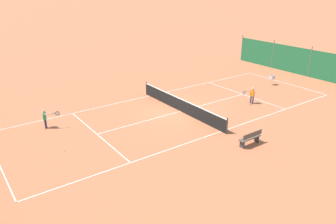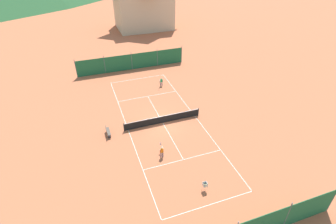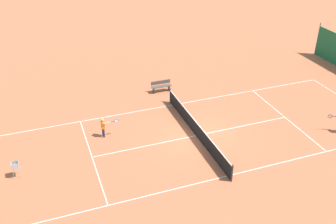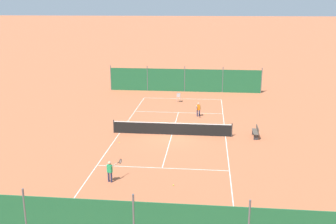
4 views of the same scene
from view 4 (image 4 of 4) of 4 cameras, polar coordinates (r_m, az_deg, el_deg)
The scene contains 12 objects.
ground_plane at distance 30.29m, azimuth 0.57°, elevation -3.31°, with size 600.00×600.00×0.00m, color #B7603D.
court_line_markings at distance 30.29m, azimuth 0.57°, elevation -3.30°, with size 8.25×23.85×0.01m.
tennis_net at distance 30.14m, azimuth 0.57°, elevation -2.41°, with size 9.18×0.08×1.06m.
windscreen_fence_near at distance 44.94m, azimuth 2.43°, elevation 4.63°, with size 17.28×0.08×2.90m.
player_near_service at distance 22.55m, azimuth -8.37°, elevation -8.28°, with size 0.73×0.94×1.25m.
player_near_baseline at distance 35.02m, azimuth 4.43°, elevation 0.51°, with size 0.43×1.06×1.27m.
tennis_ball_alley_right at distance 35.98m, azimuth 5.49°, elevation -0.27°, with size 0.07×0.07×0.07m, color #CCE033.
tennis_ball_alley_left at distance 28.73m, azimuth -7.10°, elevation -4.42°, with size 0.07×0.07×0.07m, color #CCE033.
tennis_ball_by_net_left at distance 30.66m, azimuth 8.45°, elevation -3.19°, with size 0.07×0.07×0.07m, color #CCE033.
tennis_ball_service_box at distance 22.14m, azimuth 0.79°, elevation -10.57°, with size 0.07×0.07×0.07m, color #CCE033.
ball_hopper at distance 40.12m, azimuth 1.53°, elevation 2.36°, with size 0.36×0.36×0.89m.
courtside_bench at distance 30.31m, azimuth 12.62°, elevation -2.79°, with size 0.36×1.50×0.84m.
Camera 4 is at (-2.67, 28.56, 9.75)m, focal length 42.00 mm.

